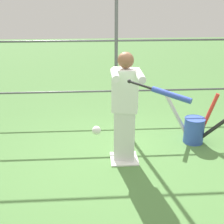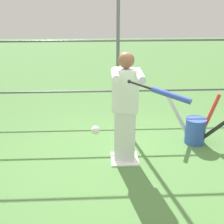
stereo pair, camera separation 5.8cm
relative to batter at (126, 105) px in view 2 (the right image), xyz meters
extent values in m
plane|color=#4C7A3D|center=(0.00, -0.02, -0.86)|extent=(24.00, 24.00, 0.00)
cube|color=white|center=(0.00, -0.02, -0.85)|extent=(0.40, 0.40, 0.02)
cylinder|color=#4C4C51|center=(0.00, -1.62, 0.63)|extent=(0.06, 0.06, 2.99)
cylinder|color=#4C4C51|center=(0.00, -1.62, -0.31)|extent=(5.94, 0.04, 0.04)
cylinder|color=#4C4C51|center=(0.00, -1.62, 0.63)|extent=(5.94, 0.04, 0.04)
cube|color=silver|center=(0.00, -0.02, -0.48)|extent=(0.32, 0.24, 0.77)
cube|color=white|center=(0.00, -0.02, 0.21)|extent=(0.39, 0.27, 0.60)
sphere|color=brown|center=(0.00, -0.02, 0.63)|extent=(0.22, 0.22, 0.22)
cylinder|color=white|center=(-0.16, 0.23, 0.48)|extent=(0.09, 0.43, 0.09)
cylinder|color=white|center=(0.16, 0.17, 0.48)|extent=(0.09, 0.43, 0.09)
sphere|color=black|center=(0.00, 0.41, 0.46)|extent=(0.05, 0.05, 0.05)
cylinder|color=black|center=(-0.13, 0.51, 0.44)|extent=(0.27, 0.21, 0.07)
cylinder|color=#334CB2|center=(-0.44, 0.74, 0.39)|extent=(0.42, 0.34, 0.13)
sphere|color=white|center=(0.41, 0.98, 0.09)|extent=(0.10, 0.10, 0.10)
cylinder|color=#3351B2|center=(-1.19, -0.51, -0.66)|extent=(0.32, 0.32, 0.42)
torus|color=#3351B2|center=(-1.19, -0.51, -0.45)|extent=(0.33, 0.33, 0.01)
cylinder|color=#B2B2B7|center=(-0.92, -0.63, -0.44)|extent=(0.49, 0.26, 0.80)
cylinder|color=black|center=(-1.46, -0.32, -0.53)|extent=(0.50, 0.37, 0.63)
cylinder|color=red|center=(-1.38, -0.48, -0.42)|extent=(0.31, 0.10, 0.82)
camera|label=1|loc=(0.44, 4.00, 1.50)|focal=50.00mm
camera|label=2|loc=(0.38, 4.01, 1.50)|focal=50.00mm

